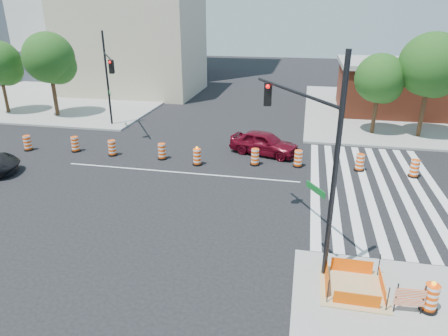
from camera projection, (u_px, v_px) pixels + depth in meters
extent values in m
plane|color=black|center=(179.00, 172.00, 23.39)|extent=(120.00, 120.00, 0.00)
cube|color=gray|center=(428.00, 113.00, 36.34)|extent=(22.00, 22.00, 0.15)
cube|color=gray|center=(70.00, 96.00, 43.10)|extent=(22.00, 22.00, 0.15)
cube|color=silver|center=(315.00, 183.00, 21.93)|extent=(0.45, 13.50, 0.01)
cube|color=silver|center=(332.00, 185.00, 21.76)|extent=(0.45, 13.50, 0.01)
cube|color=silver|center=(349.00, 186.00, 21.59)|extent=(0.45, 13.50, 0.01)
cube|color=silver|center=(366.00, 187.00, 21.42)|extent=(0.45, 13.50, 0.01)
cube|color=silver|center=(384.00, 189.00, 21.25)|extent=(0.45, 13.50, 0.01)
cube|color=silver|center=(402.00, 190.00, 21.08)|extent=(0.45, 13.50, 0.01)
cube|color=silver|center=(420.00, 192.00, 20.91)|extent=(0.45, 13.50, 0.01)
cube|color=silver|center=(439.00, 193.00, 20.74)|extent=(0.45, 13.50, 0.01)
cube|color=silver|center=(179.00, 172.00, 23.39)|extent=(14.00, 0.12, 0.01)
cube|color=tan|center=(353.00, 288.00, 13.46)|extent=(2.20, 2.20, 0.05)
cube|color=#FF5A05|center=(357.00, 300.00, 12.55)|extent=(1.44, 0.02, 0.55)
cube|color=#FF5A05|center=(352.00, 266.00, 14.19)|extent=(1.44, 0.02, 0.55)
cube|color=#FF5A05|center=(326.00, 279.00, 13.54)|extent=(0.02, 1.44, 0.55)
cube|color=#FF5A05|center=(382.00, 286.00, 13.20)|extent=(0.02, 1.44, 0.55)
cylinder|color=black|center=(328.00, 292.00, 12.65)|extent=(0.04, 0.04, 0.90)
cylinder|color=black|center=(388.00, 300.00, 12.32)|extent=(0.04, 0.04, 0.90)
cylinder|color=black|center=(326.00, 259.00, 14.29)|extent=(0.04, 0.04, 0.90)
cylinder|color=black|center=(379.00, 265.00, 13.95)|extent=(0.04, 0.04, 0.90)
cube|color=brown|center=(433.00, 91.00, 35.58)|extent=(16.00, 8.00, 4.20)
cube|color=gray|center=(438.00, 64.00, 34.72)|extent=(16.50, 8.50, 0.40)
cube|color=#B8AB8C|center=(134.00, 47.00, 43.76)|extent=(14.00, 10.00, 10.00)
imported|color=#5A0716|center=(264.00, 143.00, 26.05)|extent=(4.84, 3.01, 1.54)
cylinder|color=black|center=(335.00, 174.00, 12.80)|extent=(0.17, 0.17, 7.74)
cylinder|color=black|center=(294.00, 91.00, 14.52)|extent=(3.20, 4.97, 0.12)
cube|color=black|center=(268.00, 94.00, 16.47)|extent=(0.31, 0.27, 0.97)
sphere|color=#FF0C0C|center=(268.00, 87.00, 16.18)|extent=(0.17, 0.17, 0.17)
cube|color=#0C591E|center=(316.00, 189.00, 14.00)|extent=(0.65, 1.00, 0.24)
cylinder|color=black|center=(107.00, 79.00, 31.26)|extent=(0.16, 0.16, 7.24)
cylinder|color=black|center=(108.00, 57.00, 28.16)|extent=(3.00, 4.65, 0.11)
cube|color=black|center=(111.00, 67.00, 26.68)|extent=(0.29, 0.25, 0.91)
sphere|color=#FF0C0C|center=(110.00, 62.00, 26.40)|extent=(0.16, 0.16, 0.16)
cube|color=#0C591E|center=(110.00, 93.00, 30.81)|extent=(0.61, 0.94, 0.23)
cylinder|color=black|center=(428.00, 309.00, 12.51)|extent=(0.56, 0.56, 0.09)
cylinder|color=#FF4905|center=(431.00, 297.00, 12.34)|extent=(0.44, 0.44, 0.88)
sphere|color=#FF990C|center=(434.00, 284.00, 12.15)|extent=(0.15, 0.15, 0.15)
cube|color=#FF4905|center=(411.00, 293.00, 12.15)|extent=(0.90, 0.11, 0.30)
cube|color=#FF4905|center=(409.00, 302.00, 12.28)|extent=(0.90, 0.11, 0.23)
cylinder|color=black|center=(396.00, 298.00, 12.28)|extent=(0.04, 0.04, 1.06)
cylinder|color=black|center=(423.00, 300.00, 12.18)|extent=(0.04, 0.04, 1.06)
cylinder|color=#382314|center=(4.00, 92.00, 35.56)|extent=(0.29, 0.29, 4.04)
sphere|color=#134413|center=(7.00, 70.00, 35.01)|extent=(2.78, 2.78, 2.78)
cylinder|color=#382314|center=(54.00, 91.00, 34.52)|extent=(0.34, 0.34, 4.51)
sphere|color=#134413|center=(49.00, 58.00, 33.47)|extent=(4.23, 4.23, 4.23)
sphere|color=#134413|center=(58.00, 66.00, 33.92)|extent=(3.10, 3.10, 3.10)
sphere|color=#134413|center=(43.00, 63.00, 33.51)|extent=(2.82, 2.82, 2.82)
cylinder|color=#382314|center=(375.00, 110.00, 29.72)|extent=(0.30, 0.30, 3.77)
sphere|color=#134413|center=(380.00, 78.00, 28.84)|extent=(3.53, 3.53, 3.53)
sphere|color=#134413|center=(384.00, 86.00, 29.22)|extent=(2.59, 2.59, 2.59)
sphere|color=#134413|center=(374.00, 83.00, 28.87)|extent=(2.36, 2.36, 2.36)
cylinder|color=#382314|center=(423.00, 106.00, 28.76)|extent=(0.31, 0.31, 4.72)
sphere|color=#134413|center=(431.00, 65.00, 27.66)|extent=(4.42, 4.42, 4.42)
sphere|color=#134413|center=(436.00, 75.00, 28.11)|extent=(3.24, 3.24, 3.24)
sphere|color=#134413|center=(425.00, 71.00, 27.72)|extent=(2.95, 2.95, 2.95)
cylinder|color=black|center=(29.00, 150.00, 27.01)|extent=(0.60, 0.60, 0.10)
cylinder|color=#FF4905|center=(27.00, 143.00, 26.82)|extent=(0.48, 0.48, 0.95)
cylinder|color=black|center=(76.00, 151.00, 26.78)|extent=(0.60, 0.60, 0.10)
cylinder|color=#FF4905|center=(75.00, 144.00, 26.60)|extent=(0.48, 0.48, 0.95)
cylinder|color=black|center=(113.00, 155.00, 26.07)|extent=(0.60, 0.60, 0.10)
cylinder|color=#FF4905|center=(112.00, 147.00, 25.88)|extent=(0.48, 0.48, 0.95)
cylinder|color=black|center=(162.00, 158.00, 25.45)|extent=(0.60, 0.60, 0.10)
cylinder|color=#FF4905|center=(162.00, 151.00, 25.26)|extent=(0.48, 0.48, 0.95)
cylinder|color=black|center=(197.00, 164.00, 24.51)|extent=(0.60, 0.60, 0.10)
cylinder|color=#FF4905|center=(197.00, 156.00, 24.32)|extent=(0.48, 0.48, 0.95)
sphere|color=#FF990C|center=(197.00, 148.00, 24.12)|extent=(0.16, 0.16, 0.16)
cylinder|color=black|center=(255.00, 164.00, 24.50)|extent=(0.60, 0.60, 0.10)
cylinder|color=#FF4905|center=(255.00, 156.00, 24.31)|extent=(0.48, 0.48, 0.95)
cylinder|color=black|center=(298.00, 166.00, 24.25)|extent=(0.60, 0.60, 0.10)
cylinder|color=#FF4905|center=(298.00, 158.00, 24.06)|extent=(0.48, 0.48, 0.95)
cylinder|color=black|center=(359.00, 170.00, 23.64)|extent=(0.60, 0.60, 0.10)
cylinder|color=#FF4905|center=(360.00, 162.00, 23.45)|extent=(0.48, 0.48, 0.95)
cylinder|color=black|center=(413.00, 176.00, 22.75)|extent=(0.60, 0.60, 0.10)
cylinder|color=#FF4905|center=(415.00, 168.00, 22.56)|extent=(0.48, 0.48, 0.95)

